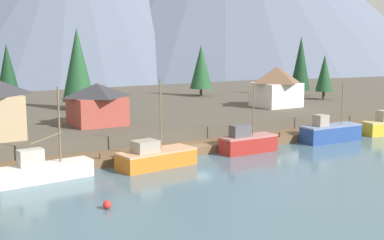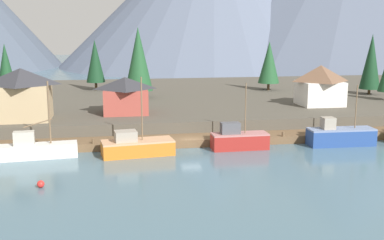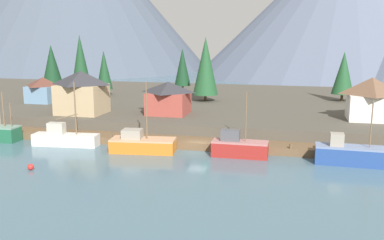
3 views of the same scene
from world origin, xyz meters
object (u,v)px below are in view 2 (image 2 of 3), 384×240
object	(u,v)px
fishing_boat_red	(239,139)
house_red	(125,95)
house_tan	(22,94)
conifer_back_right	(371,62)
house_white	(320,85)
fishing_boat_orange	(137,146)
conifer_back_left	(269,62)
conifer_mid_left	(138,59)
channel_buoy	(41,184)
fishing_boat_white	(35,149)
fishing_boat_blue	(340,136)
conifer_far_left	(6,67)
conifer_near_right	(95,61)

from	to	relation	value
fishing_boat_red	house_red	xyz separation A→B (m)	(-13.40, 13.68, 4.00)
house_tan	conifer_back_right	distance (m)	61.53
house_white	fishing_boat_orange	bearing A→B (deg)	-150.68
fishing_boat_red	conifer_back_left	xyz separation A→B (m)	(15.48, 35.45, 6.84)
conifer_mid_left	channel_buoy	bearing A→B (deg)	-105.91
fishing_boat_white	fishing_boat_blue	distance (m)	37.44
conifer_mid_left	conifer_back_right	size ratio (longest dim) A/B	1.11
fishing_boat_white	fishing_boat_orange	size ratio (longest dim) A/B	1.01
house_white	house_tan	xyz separation A→B (m)	(-44.89, -5.48, 0.29)
fishing_boat_white	conifer_mid_left	size ratio (longest dim) A/B	0.74
conifer_far_left	conifer_back_left	bearing A→B (deg)	3.30
fishing_boat_red	conifer_far_left	xyz separation A→B (m)	(-33.66, 32.62, 6.76)
house_red	channel_buoy	xyz separation A→B (m)	(-8.67, -24.85, -4.85)
house_red	conifer_near_right	bearing A→B (deg)	100.45
fishing_boat_orange	house_white	xyz separation A→B (m)	(30.27, 17.00, 4.71)
conifer_back_left	conifer_near_right	bearing A→B (deg)	170.32
conifer_back_left	channel_buoy	xyz separation A→B (m)	(-37.56, -46.62, -7.69)
house_white	fishing_boat_blue	bearing A→B (deg)	-105.00
fishing_boat_red	house_red	size ratio (longest dim) A/B	1.24
fishing_boat_orange	conifer_mid_left	bearing A→B (deg)	79.07
conifer_back_right	conifer_far_left	bearing A→B (deg)	174.71
house_red	conifer_far_left	bearing A→B (deg)	136.91
fishing_boat_white	channel_buoy	bearing A→B (deg)	-84.90
fishing_boat_blue	channel_buoy	xyz separation A→B (m)	(-35.38, -10.99, -0.87)
conifer_back_right	channel_buoy	bearing A→B (deg)	-145.21
conifer_near_right	conifer_back_left	world-z (taller)	conifer_near_right
house_red	conifer_back_left	bearing A→B (deg)	37.01
conifer_far_left	house_tan	bearing A→B (deg)	-73.68
fishing_boat_orange	fishing_boat_blue	xyz separation A→B (m)	(25.90, 0.69, 0.14)
house_red	conifer_near_right	distance (m)	28.20
fishing_boat_blue	house_tan	distance (m)	42.22
fishing_boat_red	house_red	bearing A→B (deg)	133.78
fishing_boat_blue	conifer_back_left	distance (m)	36.35
fishing_boat_orange	conifer_mid_left	world-z (taller)	conifer_mid_left
conifer_near_right	channel_buoy	world-z (taller)	conifer_near_right
fishing_boat_red	conifer_far_left	distance (m)	47.36
house_tan	fishing_boat_red	bearing A→B (deg)	-21.36
fishing_boat_blue	house_red	xyz separation A→B (m)	(-26.70, 13.86, 3.98)
house_red	fishing_boat_white	bearing A→B (deg)	-127.55
house_red	channel_buoy	world-z (taller)	house_red
fishing_boat_white	conifer_far_left	xyz separation A→B (m)	(-9.51, 32.91, 6.91)
conifer_near_right	conifer_back_right	size ratio (longest dim) A/B	0.89
conifer_near_right	conifer_back_left	bearing A→B (deg)	-9.68
fishing_boat_orange	house_tan	xyz separation A→B (m)	(-14.62, 11.52, 5.00)
conifer_far_left	conifer_near_right	bearing A→B (deg)	29.62
fishing_boat_red	conifer_near_right	distance (m)	45.75
fishing_boat_orange	conifer_back_right	bearing A→B (deg)	24.38
fishing_boat_red	house_tan	size ratio (longest dim) A/B	1.08
fishing_boat_blue	conifer_back_right	size ratio (longest dim) A/B	0.76
house_tan	conifer_near_right	world-z (taller)	conifer_near_right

